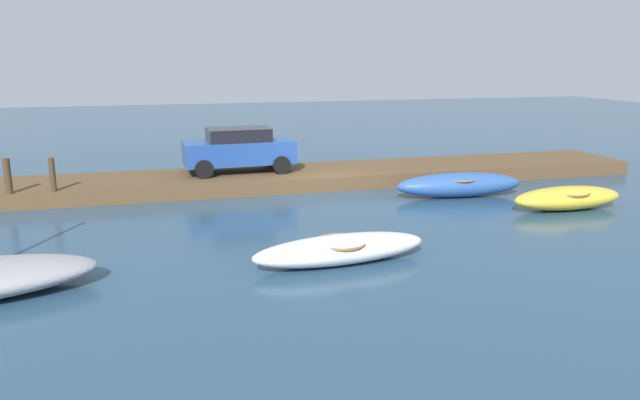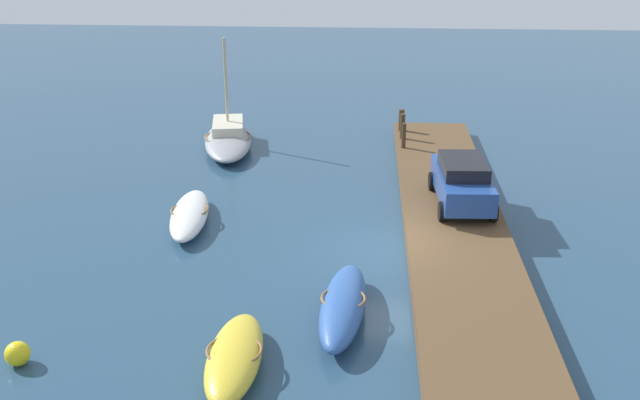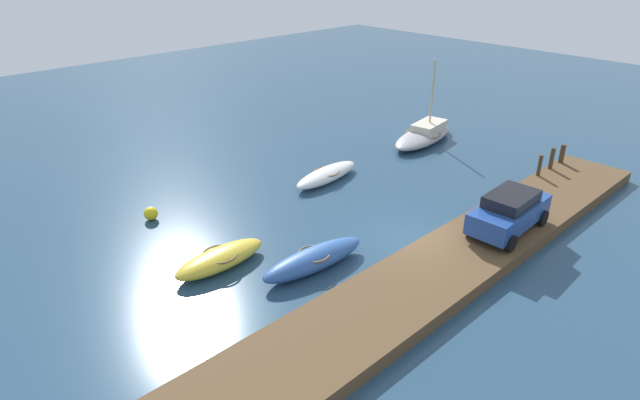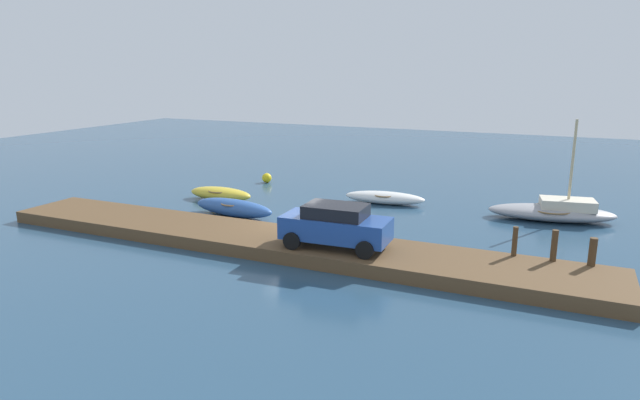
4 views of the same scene
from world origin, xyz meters
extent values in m
plane|color=navy|center=(0.00, 0.00, 0.00)|extent=(84.00, 84.00, 0.00)
cube|color=brown|center=(0.00, -2.18, 0.25)|extent=(25.04, 3.24, 0.50)
ellipsoid|color=white|center=(1.70, 6.59, 0.32)|extent=(4.28, 1.61, 0.64)
torus|color=olive|center=(1.70, 6.59, 0.50)|extent=(1.39, 1.39, 0.07)
ellipsoid|color=gold|center=(-6.51, 3.69, 0.36)|extent=(3.67, 1.27, 0.71)
torus|color=olive|center=(-6.51, 3.69, 0.55)|extent=(1.32, 1.32, 0.07)
ellipsoid|color=#2D569E|center=(-4.11, 1.26, 0.41)|extent=(4.44, 1.47, 0.82)
torus|color=olive|center=(-4.11, 1.26, 0.63)|extent=(1.27, 1.27, 0.07)
cylinder|color=#47331E|center=(8.79, -0.81, 1.03)|extent=(0.18, 0.18, 1.05)
cylinder|color=#47331E|center=(10.05, -0.81, 1.05)|extent=(0.21, 0.21, 1.09)
cube|color=#234793|center=(2.75, -2.51, 1.23)|extent=(3.99, 1.80, 0.82)
cube|color=black|center=(2.75, -2.51, 1.87)|extent=(2.25, 1.53, 0.46)
cylinder|color=black|center=(4.08, -1.63, 0.82)|extent=(0.65, 0.25, 0.64)
cylinder|color=black|center=(4.15, -3.26, 0.82)|extent=(0.65, 0.25, 0.64)
cylinder|color=black|center=(1.34, -1.75, 0.82)|extent=(0.65, 0.25, 0.64)
cylinder|color=black|center=(1.41, -3.38, 0.82)|extent=(0.65, 0.25, 0.64)
camera|label=1|loc=(5.63, 19.19, 4.63)|focal=34.02mm
camera|label=2|loc=(-20.98, 0.82, 10.26)|focal=42.07mm
camera|label=3|loc=(-15.20, -10.78, 10.85)|focal=29.98mm
camera|label=4|loc=(10.18, -20.32, 6.90)|focal=31.10mm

